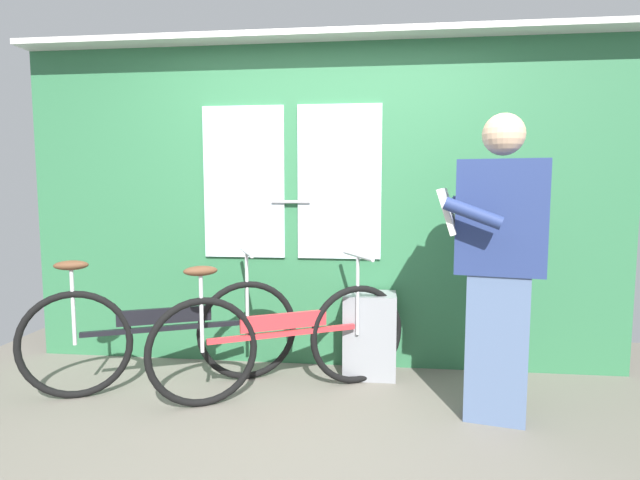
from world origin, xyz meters
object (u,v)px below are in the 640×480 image
object	(u,v)px
bicycle_leaning_behind	(283,339)
passenger_reading_newspaper	(497,262)
bicycle_near_door	(164,334)
trash_bin_by_wall	(370,335)

from	to	relation	value
bicycle_leaning_behind	passenger_reading_newspaper	size ratio (longest dim) A/B	0.89
passenger_reading_newspaper	bicycle_near_door	bearing A→B (deg)	5.66
bicycle_leaning_behind	trash_bin_by_wall	bearing A→B (deg)	8.29
bicycle_leaning_behind	trash_bin_by_wall	size ratio (longest dim) A/B	2.60
bicycle_near_door	trash_bin_by_wall	world-z (taller)	bicycle_near_door
bicycle_near_door	passenger_reading_newspaper	xyz separation A→B (m)	(2.05, -0.22, 0.54)
trash_bin_by_wall	bicycle_near_door	bearing A→B (deg)	-163.82
bicycle_near_door	bicycle_leaning_behind	distance (m)	0.79
bicycle_near_door	passenger_reading_newspaper	bearing A→B (deg)	-30.06
trash_bin_by_wall	passenger_reading_newspaper	bearing A→B (deg)	-40.50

